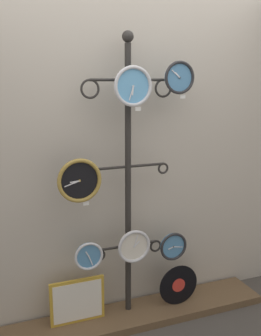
{
  "coord_description": "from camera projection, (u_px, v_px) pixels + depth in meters",
  "views": [
    {
      "loc": [
        -0.99,
        -2.19,
        1.82
      ],
      "look_at": [
        0.0,
        0.36,
        1.21
      ],
      "focal_mm": 42.0,
      "sensor_mm": 36.0,
      "label": 1
    }
  ],
  "objects": [
    {
      "name": "clock_bottom_center",
      "position": [
        134.0,
        246.0,
        2.88
      ],
      "size": [
        0.25,
        0.04,
        0.25
      ],
      "color": "silver"
    },
    {
      "name": "price_tag_lower",
      "position": [
        86.0,
        203.0,
        2.67
      ],
      "size": [
        0.04,
        0.0,
        0.03
      ],
      "color": "white"
    },
    {
      "name": "clock_top_center",
      "position": [
        133.0,
        86.0,
        2.62
      ],
      "size": [
        0.27,
        0.04,
        0.27
      ],
      "color": "#60A8DB"
    },
    {
      "name": "clock_top_right",
      "position": [
        179.0,
        78.0,
        2.77
      ],
      "size": [
        0.23,
        0.04,
        0.23
      ],
      "color": "#4C84B2"
    },
    {
      "name": "price_tag_upper",
      "position": [
        138.0,
        109.0,
        2.67
      ],
      "size": [
        0.04,
        0.0,
        0.03
      ],
      "color": "white"
    },
    {
      "name": "clock_bottom_left",
      "position": [
        89.0,
        256.0,
        2.78
      ],
      "size": [
        0.21,
        0.04,
        0.21
      ],
      "color": "#4C84B2"
    },
    {
      "name": "display_stand",
      "position": [
        128.0,
        223.0,
        2.94
      ],
      "size": [
        0.68,
        0.42,
        2.15
      ],
      "color": "#282623",
      "rests_on": "ground_plane"
    },
    {
      "name": "clock_middle_left",
      "position": [
        79.0,
        181.0,
        2.61
      ],
      "size": [
        0.3,
        0.04,
        0.3
      ],
      "color": "black"
    },
    {
      "name": "picture_frame",
      "position": [
        77.0,
        301.0,
        2.89
      ],
      "size": [
        0.41,
        0.02,
        0.34
      ],
      "color": "gold",
      "rests_on": "low_shelf"
    },
    {
      "name": "shop_wall",
      "position": [
        120.0,
        137.0,
        2.95
      ],
      "size": [
        4.4,
        0.04,
        2.8
      ],
      "color": "#BCB2A3",
      "rests_on": "ground_plane"
    },
    {
      "name": "vinyl_record",
      "position": [
        178.0,
        285.0,
        3.13
      ],
      "size": [
        0.33,
        0.01,
        0.33
      ],
      "color": "black",
      "rests_on": "low_shelf"
    },
    {
      "name": "clock_bottom_right",
      "position": [
        173.0,
        246.0,
        3.04
      ],
      "size": [
        0.22,
        0.04,
        0.22
      ],
      "color": "#4C84B2"
    },
    {
      "name": "price_tag_mid",
      "position": [
        183.0,
        97.0,
        2.8
      ],
      "size": [
        0.04,
        0.0,
        0.03
      ],
      "color": "white"
    },
    {
      "name": "low_shelf",
      "position": [
        131.0,
        316.0,
        3.05
      ],
      "size": [
        2.2,
        0.36,
        0.06
      ],
      "color": "brown",
      "rests_on": "ground_plane"
    }
  ]
}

